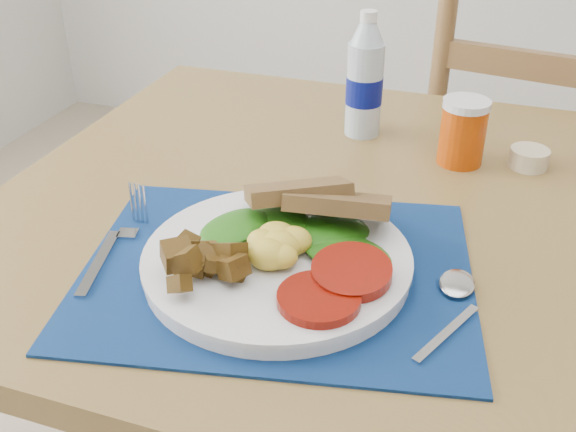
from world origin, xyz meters
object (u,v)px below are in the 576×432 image
object	(u,v)px
water_bottle	(365,82)
chair_far	(539,124)
breakfast_plate	(271,255)
juice_glass	(463,134)

from	to	relation	value
water_bottle	chair_far	bearing A→B (deg)	56.44
breakfast_plate	water_bottle	world-z (taller)	water_bottle
water_bottle	juice_glass	xyz separation A→B (m)	(0.17, -0.06, -0.04)
water_bottle	juice_glass	distance (m)	0.18
chair_far	breakfast_plate	size ratio (longest dim) A/B	4.02
breakfast_plate	water_bottle	xyz separation A→B (m)	(0.01, 0.43, 0.06)
chair_far	water_bottle	bearing A→B (deg)	65.48
chair_far	breakfast_plate	bearing A→B (deg)	79.69
breakfast_plate	juice_glass	distance (m)	0.41
breakfast_plate	water_bottle	distance (m)	0.43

